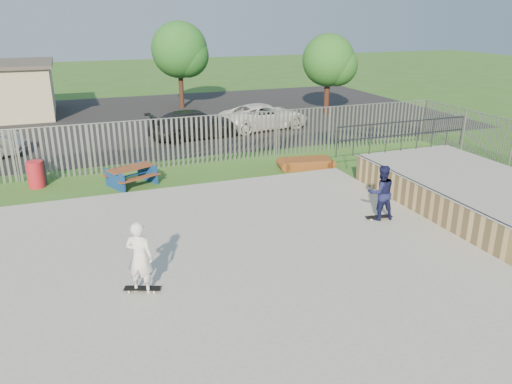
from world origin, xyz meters
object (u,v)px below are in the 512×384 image
object	(u,v)px
funbox	(306,163)
skater_navy	(381,192)
trash_bin_grey	(38,173)
tree_mid	(179,50)
tree_right	(328,60)
skater_white	(140,257)
trash_bin_red	(36,174)
picnic_table	(132,176)
car_dark	(196,124)
car_white	(265,116)

from	to	relation	value
funbox	skater_navy	world-z (taller)	skater_navy
trash_bin_grey	tree_mid	distance (m)	16.40
tree_right	skater_white	bearing A→B (deg)	-128.43
tree_mid	skater_navy	world-z (taller)	tree_mid
trash_bin_red	tree_mid	bearing A→B (deg)	58.82
picnic_table	trash_bin_red	world-z (taller)	trash_bin_red
car_dark	trash_bin_red	bearing A→B (deg)	118.29
trash_bin_grey	picnic_table	bearing A→B (deg)	-20.60
tree_mid	tree_right	bearing A→B (deg)	-33.66
trash_bin_red	tree_mid	distance (m)	16.61
picnic_table	car_white	world-z (taller)	car_white
trash_bin_grey	tree_right	xyz separation A→B (m)	(16.31, 8.43, 2.79)
funbox	trash_bin_grey	distance (m)	10.23
trash_bin_grey	car_white	world-z (taller)	car_white
trash_bin_red	skater_white	bearing A→B (deg)	-74.41
car_dark	skater_white	world-z (taller)	skater_white
picnic_table	skater_white	world-z (taller)	skater_white
skater_navy	skater_white	world-z (taller)	same
skater_navy	funbox	bearing A→B (deg)	-85.82
funbox	skater_navy	size ratio (longest dim) A/B	1.22
picnic_table	car_white	size ratio (longest dim) A/B	0.42
skater_white	trash_bin_red	bearing A→B (deg)	-42.69
tree_mid	trash_bin_grey	bearing A→B (deg)	-121.43
funbox	skater_white	bearing A→B (deg)	-126.37
trash_bin_grey	tree_mid	world-z (taller)	tree_mid
skater_navy	car_dark	bearing A→B (deg)	-70.25
trash_bin_red	skater_white	world-z (taller)	skater_white
car_dark	tree_right	world-z (taller)	tree_right
trash_bin_red	tree_mid	xyz separation A→B (m)	(8.44, 13.94, 3.23)
funbox	car_dark	bearing A→B (deg)	123.07
skater_navy	skater_white	distance (m)	7.45
tree_right	skater_white	size ratio (longest dim) A/B	2.91
car_dark	car_white	bearing A→B (deg)	-87.37
car_dark	tree_mid	distance (m)	9.22
car_dark	tree_right	bearing A→B (deg)	-77.70
picnic_table	car_dark	size ratio (longest dim) A/B	0.43
skater_navy	skater_white	bearing A→B (deg)	21.61
trash_bin_red	trash_bin_grey	world-z (taller)	trash_bin_red
tree_mid	tree_right	distance (m)	9.54
trash_bin_red	skater_navy	xyz separation A→B (m)	(9.73, -7.16, 0.50)
picnic_table	car_dark	world-z (taller)	car_dark
trash_bin_red	tree_right	distance (m)	18.72
tree_mid	skater_white	bearing A→B (deg)	-104.67
picnic_table	trash_bin_grey	size ratio (longest dim) A/B	2.20
tree_right	skater_navy	bearing A→B (deg)	-112.76
picnic_table	trash_bin_grey	distance (m)	3.42
car_dark	skater_navy	xyz separation A→B (m)	(2.48, -12.46, 0.27)
car_white	tree_right	distance (m)	6.31
picnic_table	tree_right	bearing A→B (deg)	11.41
car_dark	car_white	xyz separation A→B (m)	(3.98, 0.74, -0.02)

